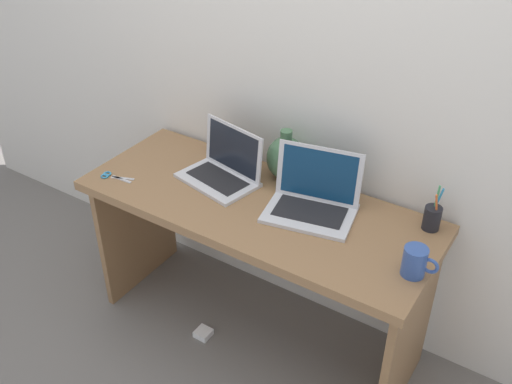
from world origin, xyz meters
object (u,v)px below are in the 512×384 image
object	(u,v)px
coffee_mug	(415,262)
power_brick	(203,333)
laptop_left	(225,165)
laptop_right	(314,195)
scissors	(112,176)
pen_cup	(432,217)
green_vase	(286,158)

from	to	relation	value
coffee_mug	power_brick	xyz separation A→B (m)	(-0.86, -0.09, -0.76)
laptop_left	power_brick	size ratio (longest dim) A/B	5.15
laptop_left	laptop_right	xyz separation A→B (m)	(0.42, 0.00, 0.00)
scissors	pen_cup	bearing A→B (deg)	17.04
power_brick	green_vase	bearing A→B (deg)	65.04
green_vase	pen_cup	size ratio (longest dim) A/B	1.21
coffee_mug	pen_cup	distance (m)	0.28
green_vase	pen_cup	xyz separation A→B (m)	(0.64, -0.02, -0.04)
power_brick	scissors	bearing A→B (deg)	-178.80
green_vase	coffee_mug	size ratio (longest dim) A/B	1.79
laptop_left	power_brick	distance (m)	0.80
laptop_right	green_vase	world-z (taller)	laptop_right
laptop_right	pen_cup	size ratio (longest dim) A/B	2.08
green_vase	pen_cup	world-z (taller)	green_vase
pen_cup	scissors	bearing A→B (deg)	-162.96
laptop_left	coffee_mug	bearing A→B (deg)	-9.89
laptop_left	coffee_mug	size ratio (longest dim) A/B	2.93
scissors	power_brick	xyz separation A→B (m)	(0.44, 0.01, -0.71)
laptop_right	pen_cup	world-z (taller)	laptop_right
coffee_mug	pen_cup	world-z (taller)	pen_cup
laptop_right	scissors	distance (m)	0.87
power_brick	laptop_right	bearing A→B (deg)	32.69
laptop_right	power_brick	distance (m)	0.89
scissors	power_brick	size ratio (longest dim) A/B	2.11
laptop_right	green_vase	distance (m)	0.25
green_vase	power_brick	distance (m)	0.91
laptop_left	pen_cup	distance (m)	0.86
green_vase	laptop_right	bearing A→B (deg)	-33.62
scissors	power_brick	world-z (taller)	scissors
laptop_right	power_brick	size ratio (longest dim) A/B	5.42
scissors	coffee_mug	bearing A→B (deg)	4.60
laptop_left	laptop_right	distance (m)	0.42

